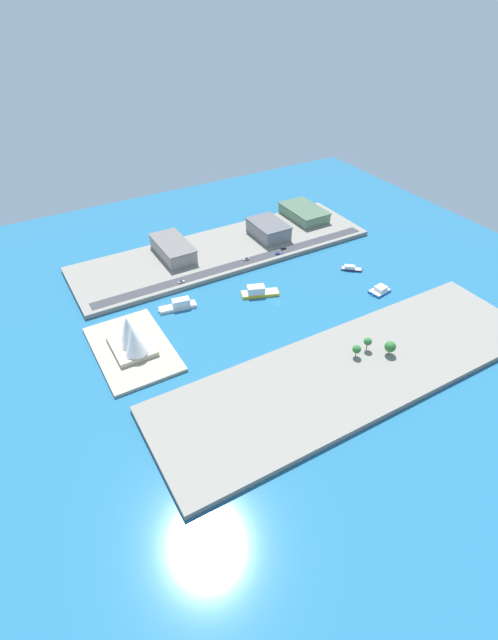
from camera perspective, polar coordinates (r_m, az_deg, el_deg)
ground_plane at (r=325.09m, az=3.47°, el=2.21°), size 440.00×440.00×0.00m
quay_west at (r=276.19m, az=12.53°, el=-5.88°), size 70.00×240.00×3.38m
quay_east at (r=382.93m, az=-3.07°, el=8.41°), size 70.00×240.00×3.38m
peninsula_point at (r=292.66m, az=-13.90°, el=-3.40°), size 67.14×42.89×2.00m
road_strip at (r=361.38m, az=-1.10°, el=6.88°), size 9.01×228.00×0.15m
catamaran_blue at (r=346.03m, az=15.54°, el=3.50°), size 11.70×16.23×4.38m
ferry_white_commuter at (r=320.41m, az=-8.47°, el=1.80°), size 11.19×26.95×6.96m
patrol_launch_navy at (r=367.01m, az=12.21°, el=6.13°), size 13.27×14.41×3.77m
ferry_yellow_fast at (r=329.97m, az=1.14°, el=3.46°), size 16.71×27.72×7.26m
carpark_squat_concrete at (r=374.61m, az=-9.18°, el=8.53°), size 45.29×22.58×11.11m
warehouse_low_gray at (r=398.30m, az=2.36°, el=10.91°), size 35.66×24.63×12.13m
terminal_long_green at (r=433.93m, az=6.65°, el=12.79°), size 44.33×27.49×8.94m
sedan_silver at (r=365.08m, az=-0.34°, el=7.38°), size 2.20×4.57×1.60m
hatchback_blue at (r=373.44m, az=3.49°, el=8.04°), size 2.06×4.43×1.51m
suv_black at (r=381.02m, az=4.19°, el=8.65°), size 1.99×4.49×1.56m
van_white at (r=341.17m, az=-8.19°, el=4.60°), size 2.01×4.54×1.57m
traffic_light_waterfront at (r=371.20m, az=4.13°, el=8.43°), size 0.36×0.36×6.50m
opera_landmark at (r=284.85m, az=-14.05°, el=-2.14°), size 31.25×23.03×22.56m
park_tree_cluster at (r=283.58m, az=15.27°, el=-3.08°), size 15.18×24.06×8.86m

